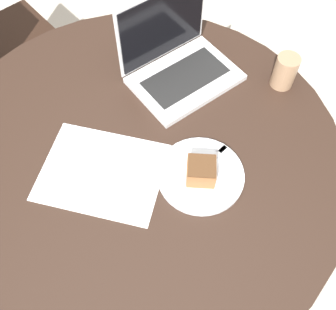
% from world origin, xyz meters
% --- Properties ---
extents(ground_plane, '(12.00, 12.00, 0.00)m').
position_xyz_m(ground_plane, '(0.00, 0.00, 0.00)').
color(ground_plane, '#B7AD9E').
extents(dining_table, '(1.15, 1.15, 0.70)m').
position_xyz_m(dining_table, '(0.00, 0.00, 0.57)').
color(dining_table, black).
rests_on(dining_table, ground_plane).
extents(paper_document, '(0.39, 0.35, 0.00)m').
position_xyz_m(paper_document, '(0.03, 0.11, 0.71)').
color(paper_document, white).
rests_on(paper_document, dining_table).
extents(plate, '(0.23, 0.23, 0.01)m').
position_xyz_m(plate, '(-0.19, -0.03, 0.71)').
color(plate, silver).
rests_on(plate, dining_table).
extents(cake_slice, '(0.10, 0.10, 0.06)m').
position_xyz_m(cake_slice, '(-0.19, -0.02, 0.74)').
color(cake_slice, brown).
rests_on(cake_slice, plate).
extents(fork, '(0.05, 0.17, 0.00)m').
position_xyz_m(fork, '(-0.19, -0.07, 0.72)').
color(fork, silver).
rests_on(fork, plate).
extents(coffee_glass, '(0.07, 0.07, 0.11)m').
position_xyz_m(coffee_glass, '(-0.22, -0.44, 0.76)').
color(coffee_glass, '#997556').
rests_on(coffee_glass, dining_table).
extents(laptop, '(0.32, 0.37, 0.25)m').
position_xyz_m(laptop, '(0.06, -0.30, 0.75)').
color(laptop, silver).
rests_on(laptop, dining_table).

